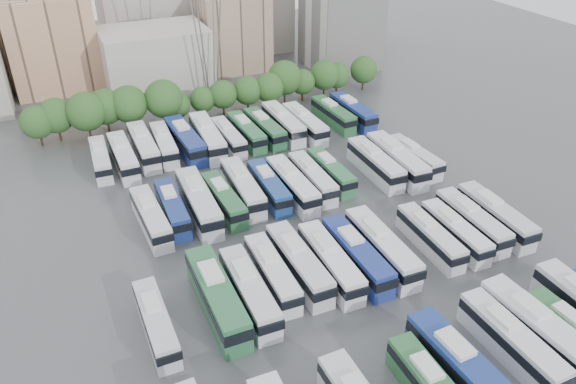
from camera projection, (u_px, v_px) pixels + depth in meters
name	position (u px, v px, depth m)	size (l,w,h in m)	color
ground	(319.00, 243.00, 68.28)	(220.00, 220.00, 0.00)	#424447
tree_line	(201.00, 95.00, 98.15)	(65.55, 7.96, 8.32)	black
city_buildings	(136.00, 35.00, 117.81)	(102.00, 35.00, 20.00)	#9E998E
apartment_tower	(342.00, 6.00, 118.65)	(14.00, 14.00, 26.00)	silver
bus_r0_s7	(465.00, 372.00, 48.75)	(3.53, 13.60, 4.23)	navy
bus_r0_s9	(511.00, 341.00, 52.07)	(2.83, 12.19, 3.81)	silver
bus_r0_s10	(540.00, 332.00, 52.81)	(3.66, 13.71, 4.26)	silver
bus_r0_s11	(576.00, 334.00, 53.09)	(2.77, 11.05, 3.44)	#2C6739
bus_r1_s0	(156.00, 322.00, 54.43)	(2.47, 10.95, 3.43)	silver
bus_r1_s2	(217.00, 297.00, 56.97)	(2.99, 13.69, 4.29)	#2B6640
bus_r1_s3	(249.00, 291.00, 57.95)	(2.90, 12.55, 3.92)	silver
bus_r1_s4	(272.00, 273.00, 60.70)	(2.79, 11.64, 3.64)	silver
bus_r1_s5	(299.00, 263.00, 61.84)	(2.87, 12.71, 3.98)	silver
bus_r1_s6	(330.00, 262.00, 62.11)	(3.07, 12.50, 3.90)	white
bus_r1_s7	(357.00, 255.00, 63.07)	(2.78, 12.59, 3.95)	navy
bus_r1_s8	(382.00, 247.00, 64.28)	(3.08, 13.16, 4.11)	silver
bus_r1_s10	(430.00, 237.00, 66.47)	(2.82, 11.44, 3.57)	silver
bus_r1_s11	(455.00, 232.00, 67.37)	(2.65, 11.29, 3.53)	silver
bus_r1_s12	(472.00, 221.00, 69.11)	(2.83, 12.03, 3.76)	silver
bus_r1_s13	(495.00, 215.00, 70.07)	(3.03, 12.50, 3.90)	silver
bus_r2_s1	(151.00, 217.00, 69.84)	(3.05, 11.97, 3.73)	silver
bus_r2_s2	(172.00, 208.00, 71.85)	(2.78, 11.47, 3.58)	navy
bus_r2_s3	(199.00, 202.00, 72.39)	(3.30, 13.74, 4.29)	silver
bus_r2_s4	(224.00, 199.00, 73.59)	(2.97, 11.55, 3.59)	#2A6339
bus_r2_s5	(243.00, 187.00, 75.83)	(3.26, 12.77, 3.98)	silver
bus_r2_s6	(269.00, 186.00, 76.40)	(2.85, 11.59, 3.62)	navy
bus_r2_s7	(292.00, 185.00, 76.54)	(2.83, 12.58, 3.94)	white
bus_r2_s8	(312.00, 178.00, 78.35)	(2.75, 11.77, 3.68)	silver
bus_r2_s9	(330.00, 171.00, 80.17)	(2.56, 11.15, 3.49)	#307147
bus_r2_s11	(375.00, 163.00, 81.72)	(2.99, 12.70, 3.97)	silver
bus_r2_s12	(397.00, 160.00, 82.36)	(3.46, 13.75, 4.29)	silver
bus_r2_s13	(414.00, 157.00, 83.98)	(3.01, 11.29, 3.51)	silver
bus_r3_s0	(101.00, 159.00, 83.39)	(2.88, 11.20, 3.49)	silver
bus_r3_s1	(123.00, 157.00, 83.63)	(2.86, 12.44, 3.89)	silver
bus_r3_s2	(144.00, 146.00, 86.49)	(2.82, 12.83, 4.02)	silver
bus_r3_s3	(164.00, 144.00, 87.45)	(3.11, 11.87, 3.69)	silver
bus_r3_s4	(185.00, 140.00, 88.03)	(3.57, 13.51, 4.20)	navy
bus_r3_s5	(208.00, 137.00, 88.96)	(3.57, 13.69, 4.26)	silver
bus_r3_s6	(228.00, 137.00, 89.79)	(2.67, 11.27, 3.52)	silver
bus_r3_s7	(246.00, 132.00, 91.27)	(2.96, 11.80, 3.68)	#2D6A42
bus_r3_s8	(265.00, 128.00, 92.39)	(3.25, 12.16, 3.78)	#2A643C
bus_r3_s9	(283.00, 123.00, 93.83)	(2.85, 12.89, 4.04)	silver
bus_r3_s10	(305.00, 123.00, 93.75)	(3.05, 12.65, 3.95)	silver
bus_r3_s12	(333.00, 114.00, 97.43)	(3.11, 11.82, 3.68)	#2D6939
bus_r3_s13	(353.00, 112.00, 98.14)	(2.98, 12.48, 3.90)	navy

